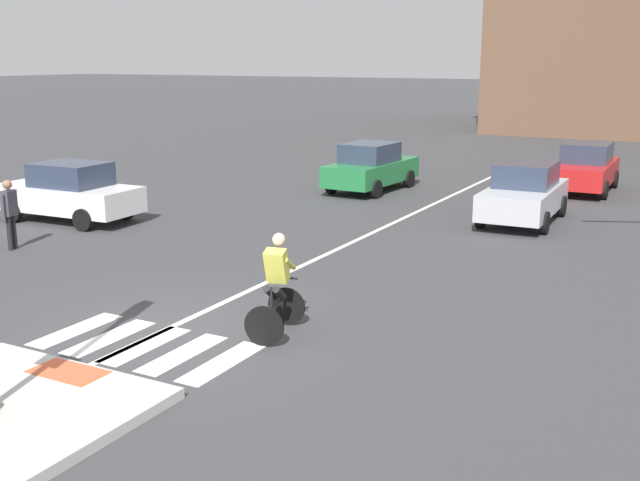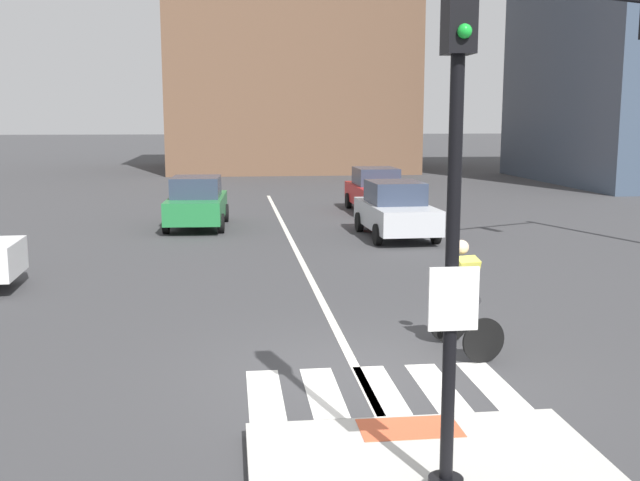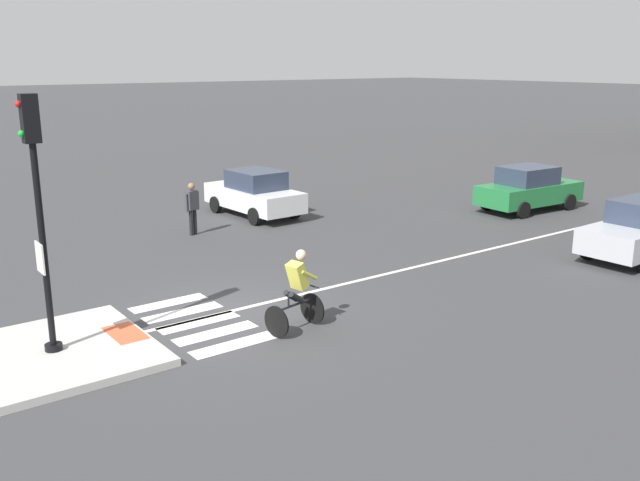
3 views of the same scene
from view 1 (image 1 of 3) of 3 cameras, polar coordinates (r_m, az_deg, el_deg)
The scene contains 14 objects.
ground_plane at distance 13.11m, azimuth -11.00°, elevation -6.75°, with size 300.00×300.00×0.00m, color #3D3D3F.
tactile_pad_front at distance 11.55m, azimuth -18.10°, elevation -9.19°, with size 1.10×0.60×0.01m, color #DB5B38.
crosswalk_stripe_a at distance 13.66m, azimuth -17.58°, elevation -6.30°, with size 0.44×1.80×0.01m, color silver.
crosswalk_stripe_b at distance 13.15m, azimuth -15.28°, elevation -6.91°, with size 0.44×1.80×0.01m, color silver.
crosswalk_stripe_c at distance 12.67m, azimuth -12.79°, elevation -7.55°, with size 0.44×1.80×0.01m, color silver.
crosswalk_stripe_d at distance 12.21m, azimuth -10.10°, elevation -8.22°, with size 0.44×1.80×0.01m, color silver.
crosswalk_stripe_e at distance 11.79m, azimuth -7.20°, elevation -8.92°, with size 0.44×1.80×0.01m, color silver.
lane_centre_line at distance 21.54m, azimuth 5.61°, elevation 1.39°, with size 0.14×28.00×0.01m, color silver.
car_green_westbound_distant at distance 26.44m, azimuth 3.79°, elevation 5.43°, with size 2.00×4.18×1.64m.
car_silver_eastbound_far at distance 22.03m, azimuth 14.84°, elevation 3.41°, with size 1.93×4.15×1.64m.
car_white_cross_left at distance 22.51m, azimuth -18.03°, elevation 3.40°, with size 4.16×1.96×1.64m.
car_red_eastbound_distant at distance 27.71m, azimuth 19.00°, elevation 5.10°, with size 1.89×4.13×1.64m.
cyclist at distance 12.61m, azimuth -3.22°, elevation -3.16°, with size 0.86×1.20×1.68m.
pedestrian_at_curb_left at distance 19.58m, azimuth -21.95°, elevation 2.18°, with size 0.30×0.54×1.67m.
Camera 1 is at (7.92, -9.45, 4.46)m, focal length 43.35 mm.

